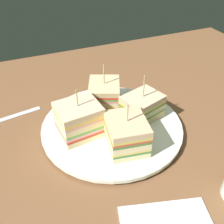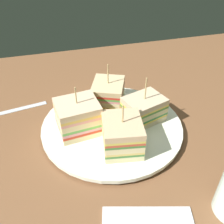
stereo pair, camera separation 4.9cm
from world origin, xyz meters
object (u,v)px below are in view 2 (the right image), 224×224
(chip_pile, at_px, (120,118))
(plate, at_px, (112,126))
(sandwich_wedge_3, at_px, (123,134))
(sandwich_wedge_0, at_px, (143,109))
(sandwich_wedge_1, at_px, (108,95))
(sandwich_wedge_2, at_px, (78,116))

(chip_pile, bearing_deg, plate, -172.92)
(sandwich_wedge_3, xyz_separation_m, chip_pile, (0.02, 0.07, -0.02))
(sandwich_wedge_0, bearing_deg, chip_pile, -18.22)
(sandwich_wedge_0, distance_m, sandwich_wedge_1, 0.08)
(sandwich_wedge_0, height_order, sandwich_wedge_3, sandwich_wedge_0)
(sandwich_wedge_0, height_order, chip_pile, sandwich_wedge_0)
(sandwich_wedge_2, height_order, sandwich_wedge_3, sandwich_wedge_2)
(sandwich_wedge_3, bearing_deg, plate, 11.55)
(sandwich_wedge_1, xyz_separation_m, chip_pile, (0.01, -0.06, -0.02))
(chip_pile, bearing_deg, sandwich_wedge_0, -1.09)
(sandwich_wedge_2, distance_m, chip_pile, 0.09)
(sandwich_wedge_1, bearing_deg, chip_pile, 30.87)
(plate, distance_m, sandwich_wedge_2, 0.07)
(sandwich_wedge_0, distance_m, sandwich_wedge_3, 0.09)
(sandwich_wedge_0, bearing_deg, sandwich_wedge_2, -17.60)
(sandwich_wedge_1, height_order, chip_pile, sandwich_wedge_1)
(sandwich_wedge_0, distance_m, chip_pile, 0.05)
(sandwich_wedge_0, distance_m, sandwich_wedge_2, 0.13)
(sandwich_wedge_3, distance_m, chip_pile, 0.07)
(sandwich_wedge_0, relative_size, sandwich_wedge_3, 1.03)
(sandwich_wedge_1, xyz_separation_m, sandwich_wedge_2, (-0.07, -0.06, 0.00))
(sandwich_wedge_3, bearing_deg, sandwich_wedge_0, -33.92)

